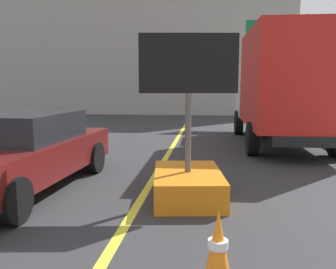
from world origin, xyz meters
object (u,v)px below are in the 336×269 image
(arrow_board_trailer, at_px, (188,170))
(highway_guide_sign, at_px, (288,50))
(box_truck, at_px, (282,86))
(pickup_car, at_px, (15,151))
(traffic_cone_mid_lane, at_px, (218,250))

(arrow_board_trailer, distance_m, highway_guide_sign, 12.79)
(box_truck, xyz_separation_m, highway_guide_sign, (1.31, 6.07, 1.58))
(arrow_board_trailer, distance_m, pickup_car, 3.12)
(highway_guide_sign, distance_m, traffic_cone_mid_lane, 15.32)
(highway_guide_sign, xyz_separation_m, traffic_cone_mid_lane, (-3.41, -14.62, -3.05))
(highway_guide_sign, bearing_deg, box_truck, -102.15)
(arrow_board_trailer, xyz_separation_m, pickup_car, (-3.11, 0.17, 0.22))
(arrow_board_trailer, relative_size, traffic_cone_mid_lane, 3.54)
(arrow_board_trailer, relative_size, pickup_car, 0.57)
(traffic_cone_mid_lane, bearing_deg, box_truck, 76.18)
(box_truck, height_order, traffic_cone_mid_lane, box_truck)
(box_truck, relative_size, highway_guide_sign, 1.34)
(pickup_car, height_order, traffic_cone_mid_lane, pickup_car)
(box_truck, distance_m, pickup_car, 8.04)
(pickup_car, bearing_deg, traffic_cone_mid_lane, -39.72)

